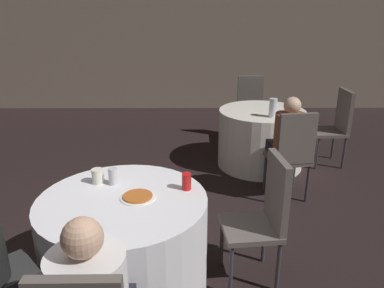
% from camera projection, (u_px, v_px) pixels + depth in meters
% --- Properties ---
extents(ground_plane, '(16.00, 16.00, 0.00)m').
position_uv_depth(ground_plane, '(122.00, 283.00, 2.78)').
color(ground_plane, black).
extents(wall_back, '(16.00, 0.06, 2.80)m').
position_uv_depth(wall_back, '(163.00, 36.00, 7.12)').
color(wall_back, gray).
rests_on(wall_back, ground_plane).
extents(table_near, '(1.15, 1.15, 0.73)m').
position_uv_depth(table_near, '(125.00, 245.00, 2.63)').
color(table_near, silver).
rests_on(table_near, ground_plane).
extents(table_far, '(1.07, 1.07, 0.73)m').
position_uv_depth(table_far, '(261.00, 138.00, 4.75)').
color(table_far, white).
rests_on(table_far, ground_plane).
extents(chair_near_east, '(0.44, 0.44, 0.97)m').
position_uv_depth(chair_near_east, '(265.00, 211.00, 2.66)').
color(chair_near_east, '#59514C').
rests_on(chair_near_east, ground_plane).
extents(chair_far_north, '(0.40, 0.41, 0.97)m').
position_uv_depth(chair_far_north, '(251.00, 104.00, 5.58)').
color(chair_far_north, '#59514C').
rests_on(chair_far_north, ground_plane).
extents(chair_far_east, '(0.42, 0.41, 0.97)m').
position_uv_depth(chair_far_east, '(337.00, 122.00, 4.72)').
color(chair_far_east, '#59514C').
rests_on(chair_far_east, ground_plane).
extents(chair_far_south, '(0.45, 0.46, 0.97)m').
position_uv_depth(chair_far_south, '(292.00, 150.00, 3.79)').
color(chair_far_south, '#59514C').
rests_on(chair_far_south, ground_plane).
extents(person_floral_shirt, '(0.35, 0.50, 1.09)m').
position_uv_depth(person_floral_shirt, '(285.00, 146.00, 3.97)').
color(person_floral_shirt, black).
rests_on(person_floral_shirt, ground_plane).
extents(pizza_plate_near, '(0.24, 0.24, 0.02)m').
position_uv_depth(pizza_plate_near, '(138.00, 197.00, 2.52)').
color(pizza_plate_near, white).
rests_on(pizza_plate_near, table_near).
extents(soda_can_red, '(0.07, 0.07, 0.12)m').
position_uv_depth(soda_can_red, '(187.00, 181.00, 2.62)').
color(soda_can_red, red).
rests_on(soda_can_red, table_near).
extents(soda_can_silver, '(0.07, 0.07, 0.12)m').
position_uv_depth(soda_can_silver, '(113.00, 176.00, 2.69)').
color(soda_can_silver, silver).
rests_on(soda_can_silver, table_near).
extents(cup_near, '(0.08, 0.08, 0.11)m').
position_uv_depth(cup_near, '(98.00, 176.00, 2.71)').
color(cup_near, silver).
rests_on(cup_near, table_near).
extents(bottle_far, '(0.09, 0.09, 0.22)m').
position_uv_depth(bottle_far, '(273.00, 108.00, 4.32)').
color(bottle_far, silver).
rests_on(bottle_far, table_far).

